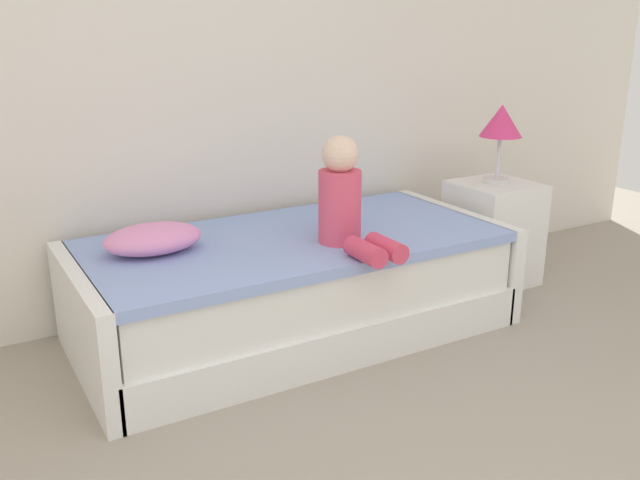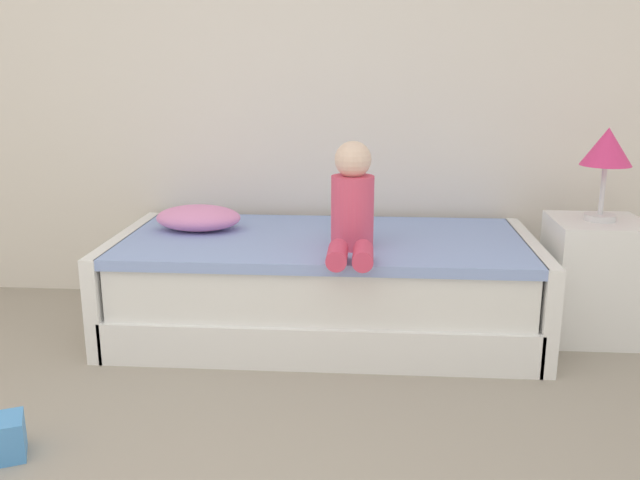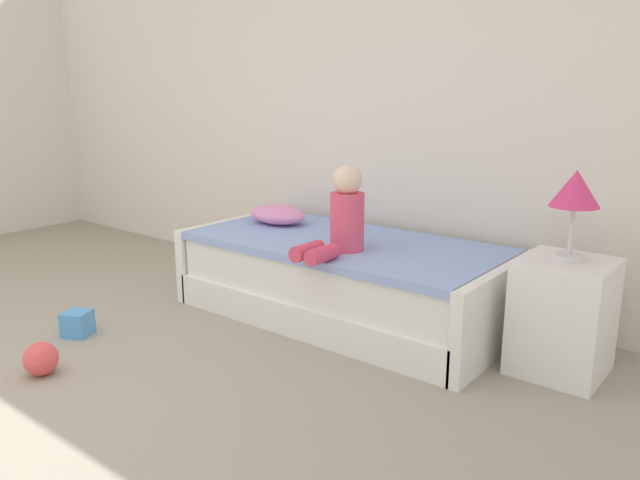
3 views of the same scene
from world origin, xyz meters
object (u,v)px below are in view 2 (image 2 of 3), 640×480
Objects in this scene: bed at (324,285)px; child_figure at (352,207)px; nightstand at (593,279)px; pillow at (198,218)px; toy_block at (2,438)px; table_lamp at (607,151)px.

child_figure is (0.15, -0.23, 0.46)m from bed.
pillow is at bearing 178.32° from nightstand.
child_figure is 1.69m from toy_block.
child_figure is (-1.20, -0.27, -0.23)m from table_lamp.
bed reaches higher than toy_block.
toy_block is (-2.39, -1.29, -0.23)m from nightstand.
toy_block is at bearing -151.60° from nightstand.
table_lamp reaches higher than bed.
bed is 1.35m from nightstand.
toy_block is (-1.04, -1.25, -0.17)m from bed.
bed is 1.52m from table_lamp.
child_figure reaches higher than nightstand.
table_lamp reaches higher than nightstand.
toy_block is at bearing -105.79° from pillow.
bed is 4.14× the size of child_figure.
pillow is (-2.01, 0.06, -0.37)m from table_lamp.
child_figure reaches higher than pillow.
pillow reaches higher than bed.
child_figure is at bearing -57.27° from bed.
bed is 1.64m from toy_block.
bed is 4.80× the size of pillow.
table_lamp is at bearing 12.63° from child_figure.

